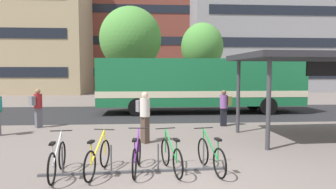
# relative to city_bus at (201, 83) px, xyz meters

# --- Properties ---
(ground) EXTENTS (200.00, 200.00, 0.00)m
(ground) POSITION_rel_city_bus_xyz_m (-2.42, -10.92, -1.78)
(ground) COLOR #6B605B
(bus_lane_asphalt) EXTENTS (80.00, 7.20, 0.01)m
(bus_lane_asphalt) POSITION_rel_city_bus_xyz_m (-2.42, 0.00, -1.77)
(bus_lane_asphalt) COLOR #232326
(bus_lane_asphalt) RESTS_ON ground
(city_bus) EXTENTS (12.04, 2.65, 3.20)m
(city_bus) POSITION_rel_city_bus_xyz_m (0.00, 0.00, 0.00)
(city_bus) COLOR #196B3D
(city_bus) RESTS_ON ground
(bike_rack) EXTENTS (4.50, 0.28, 0.70)m
(bike_rack) POSITION_rel_city_bus_xyz_m (-3.52, -10.27, -1.69)
(bike_rack) COLOR #47474C
(bike_rack) RESTS_ON ground
(parked_bicycle_silver_0) EXTENTS (0.52, 1.72, 0.99)m
(parked_bicycle_silver_0) POSITION_rel_city_bus_xyz_m (-5.30, -10.40, -1.39)
(parked_bicycle_silver_0) COLOR black
(parked_bicycle_silver_0) RESTS_ON ground
(parked_bicycle_yellow_1) EXTENTS (0.52, 1.70, 0.99)m
(parked_bicycle_yellow_1) POSITION_rel_city_bus_xyz_m (-4.39, -10.30, -1.39)
(parked_bicycle_yellow_1) COLOR black
(parked_bicycle_yellow_1) RESTS_ON ground
(parked_bicycle_purple_2) EXTENTS (0.52, 1.72, 0.99)m
(parked_bicycle_purple_2) POSITION_rel_city_bus_xyz_m (-3.47, -10.19, -1.39)
(parked_bicycle_purple_2) COLOR black
(parked_bicycle_purple_2) RESTS_ON ground
(parked_bicycle_green_3) EXTENTS (0.58, 1.69, 0.99)m
(parked_bicycle_green_3) POSITION_rel_city_bus_xyz_m (-2.64, -10.26, -1.39)
(parked_bicycle_green_3) COLOR black
(parked_bicycle_green_3) RESTS_ON ground
(parked_bicycle_green_4) EXTENTS (0.53, 1.70, 0.99)m
(parked_bicycle_green_4) POSITION_rel_city_bus_xyz_m (-1.67, -10.28, -1.39)
(parked_bicycle_green_4) COLOR black
(parked_bicycle_green_4) RESTS_ON ground
(transit_shelter) EXTENTS (7.18, 3.75, 3.08)m
(transit_shelter) POSITION_rel_city_bus_xyz_m (3.59, -7.06, 1.12)
(transit_shelter) COLOR #38383D
(transit_shelter) RESTS_ON ground
(commuter_grey_pack_1) EXTENTS (0.56, 0.60, 1.76)m
(commuter_grey_pack_1) POSITION_rel_city_bus_xyz_m (-3.32, -7.29, -0.76)
(commuter_grey_pack_1) COLOR #47382D
(commuter_grey_pack_1) RESTS_ON ground
(commuter_grey_pack_2) EXTENTS (0.58, 0.59, 1.71)m
(commuter_grey_pack_2) POSITION_rel_city_bus_xyz_m (-8.01, -4.23, -0.79)
(commuter_grey_pack_2) COLOR #565660
(commuter_grey_pack_2) RESTS_ON ground
(commuter_olive_pack_3) EXTENTS (0.53, 0.35, 1.63)m
(commuter_olive_pack_3) POSITION_rel_city_bus_xyz_m (0.25, -4.40, -0.84)
(commuter_olive_pack_3) COLOR black
(commuter_olive_pack_3) RESTS_ON ground
(street_tree_0) EXTENTS (4.99, 4.99, 7.74)m
(street_tree_0) POSITION_rel_city_bus_xyz_m (-4.57, 6.77, 3.37)
(street_tree_0) COLOR brown
(street_tree_0) RESTS_ON ground
(street_tree_1) EXTENTS (3.48, 3.48, 6.52)m
(street_tree_1) POSITION_rel_city_bus_xyz_m (1.31, 6.76, 2.74)
(street_tree_1) COLOR brown
(street_tree_1) RESTS_ON ground
(building_left_wing) EXTENTS (20.66, 10.93, 16.24)m
(building_left_wing) POSITION_rel_city_bus_xyz_m (-20.71, 19.57, 6.35)
(building_left_wing) COLOR tan
(building_left_wing) RESTS_ON ground
(building_centre_block) EXTENTS (17.35, 11.45, 12.51)m
(building_centre_block) POSITION_rel_city_bus_xyz_m (-3.78, 27.65, 4.48)
(building_centre_block) COLOR brown
(building_centre_block) RESTS_ON ground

